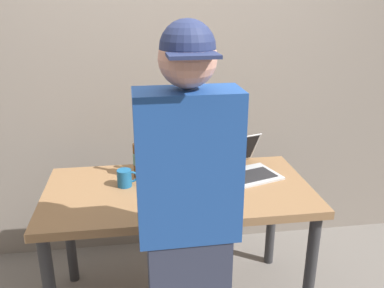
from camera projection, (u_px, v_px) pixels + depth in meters
The scene contains 9 objects.
desk at pixel (179, 203), 2.23m from camera, with size 1.44×0.74×0.77m.
laptop at pixel (242, 166), 2.37m from camera, with size 0.44×0.44×0.20m.
beer_bottle_green at pixel (139, 157), 2.31m from camera, with size 0.06×0.06×0.32m.
beer_bottle_brown at pixel (160, 155), 2.32m from camera, with size 0.06×0.06×0.32m.
beer_bottle_amber at pixel (157, 161), 2.23m from camera, with size 0.07×0.07×0.33m.
beer_bottle_dark at pixel (153, 152), 2.39m from camera, with size 0.06×0.06×0.31m.
person_figure at pixel (188, 229), 1.61m from camera, with size 0.39×0.28×1.68m.
coffee_mug at pixel (125, 178), 2.21m from camera, with size 0.11×0.08×0.10m.
back_wall at pixel (165, 69), 2.69m from camera, with size 6.00×0.10×2.60m, color gray.
Camera 1 is at (-0.21, -1.98, 1.74)m, focal length 37.82 mm.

